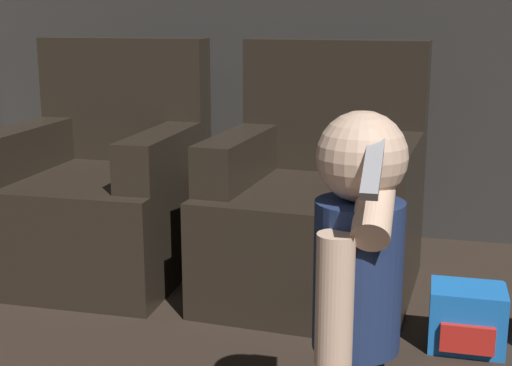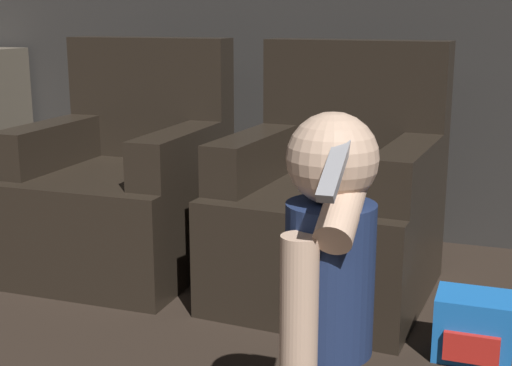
# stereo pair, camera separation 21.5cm
# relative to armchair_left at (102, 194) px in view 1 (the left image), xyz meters

# --- Properties ---
(armchair_left) EXTENTS (0.81, 0.87, 1.03)m
(armchair_left) POSITION_rel_armchair_left_xyz_m (0.00, 0.00, 0.00)
(armchair_left) COLOR black
(armchair_left) RESTS_ON ground_plane
(armchair_right) EXTENTS (0.86, 0.92, 1.03)m
(armchair_right) POSITION_rel_armchair_left_xyz_m (0.98, -0.00, 0.00)
(armchair_right) COLOR black
(armchair_right) RESTS_ON ground_plane
(person_toddler) EXTENTS (0.21, 0.36, 0.94)m
(person_toddler) POSITION_rel_armchair_left_xyz_m (1.28, -1.30, 0.20)
(person_toddler) COLOR #28282D
(person_toddler) RESTS_ON ground_plane
(toy_backpack) EXTENTS (0.25, 0.22, 0.22)m
(toy_backpack) POSITION_rel_armchair_left_xyz_m (1.59, -0.44, -0.24)
(toy_backpack) COLOR blue
(toy_backpack) RESTS_ON ground_plane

